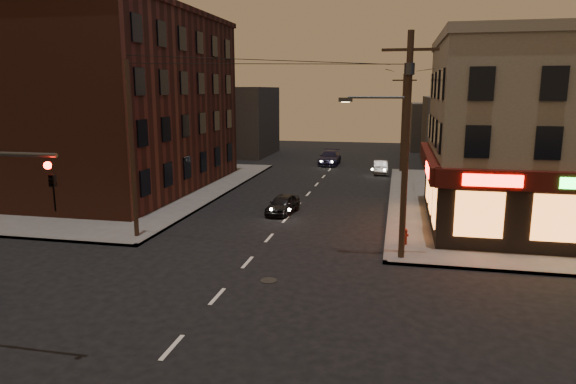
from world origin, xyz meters
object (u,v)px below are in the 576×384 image
(sedan_near, at_px, (283,204))
(fire_hydrant, at_px, (405,235))
(sedan_far, at_px, (330,158))
(sedan_mid, at_px, (380,167))

(sedan_near, distance_m, fire_hydrant, 9.36)
(sedan_far, xyz_separation_m, fire_hydrant, (7.45, -27.84, -0.12))
(sedan_far, distance_m, fire_hydrant, 28.82)
(sedan_mid, distance_m, sedan_far, 7.32)
(sedan_mid, bearing_deg, fire_hydrant, -88.97)
(sedan_near, distance_m, sedan_far, 22.20)
(sedan_mid, xyz_separation_m, fire_hydrant, (2.03, -22.93, -0.01))
(sedan_mid, distance_m, fire_hydrant, 23.02)
(sedan_near, xyz_separation_m, sedan_mid, (5.44, 17.29, 0.00))
(fire_hydrant, bearing_deg, sedan_mid, 95.06)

